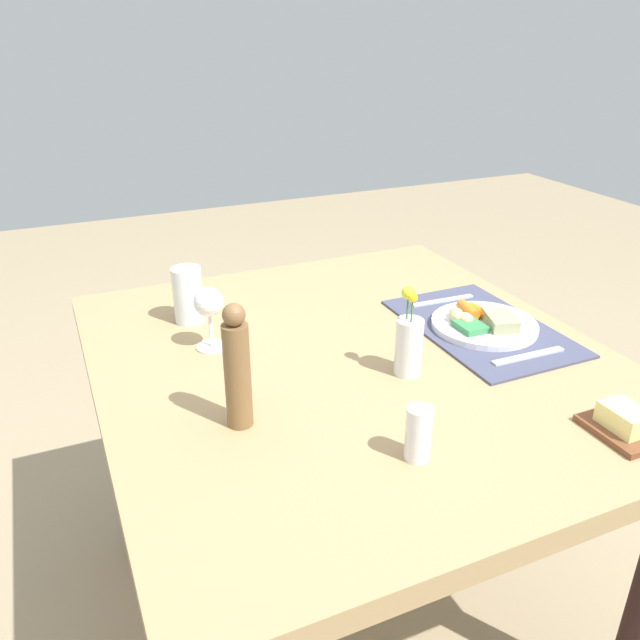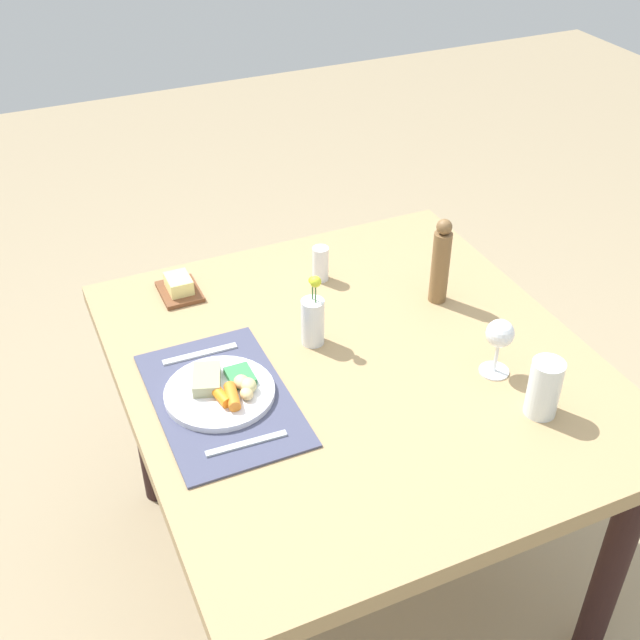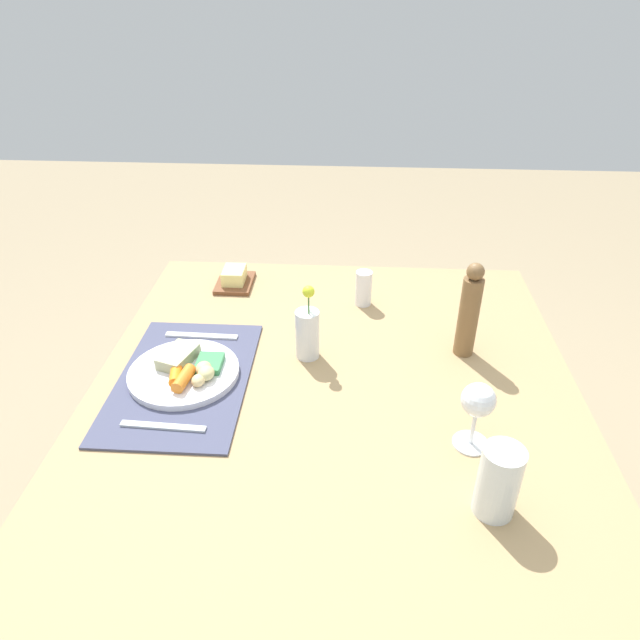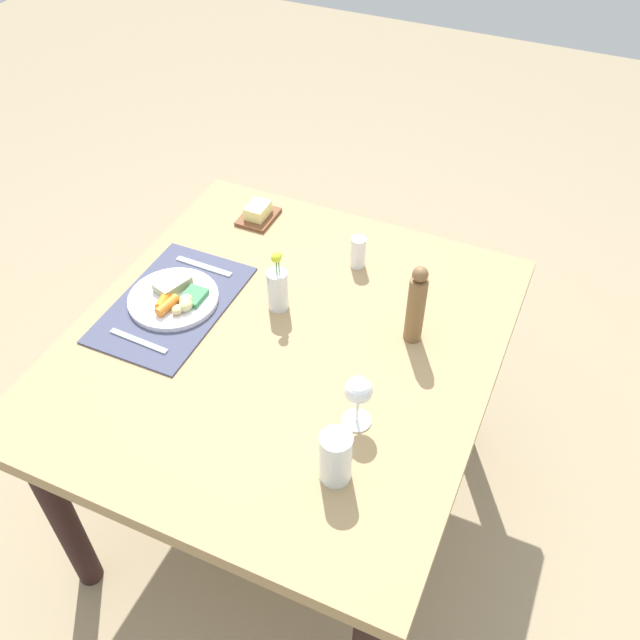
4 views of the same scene
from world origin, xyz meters
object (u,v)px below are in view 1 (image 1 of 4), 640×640
(knife, at_px, (443,301))
(water_tumbler, at_px, (188,298))
(fork, at_px, (528,356))
(flower_vase, at_px, (409,344))
(dinner_plate, at_px, (483,323))
(salt_shaker, at_px, (418,434))
(butter_dish, at_px, (623,423))
(wine_glass, at_px, (209,305))
(dining_table, at_px, (353,395))
(pepper_mill, at_px, (237,369))

(knife, height_order, water_tumbler, water_tumbler)
(fork, distance_m, flower_vase, 0.28)
(dinner_plate, bearing_deg, salt_shaker, 131.58)
(water_tumbler, bearing_deg, butter_dish, -142.48)
(wine_glass, xyz_separation_m, salt_shaker, (-0.52, -0.20, -0.05))
(knife, bearing_deg, dinner_plate, -178.43)
(fork, relative_size, knife, 1.03)
(knife, bearing_deg, dining_table, 118.01)
(dining_table, height_order, butter_dish, butter_dish)
(water_tumbler, relative_size, wine_glass, 0.95)
(knife, distance_m, flower_vase, 0.38)
(dinner_plate, relative_size, pepper_mill, 1.04)
(dining_table, xyz_separation_m, pepper_mill, (-0.15, 0.30, 0.21))
(dining_table, height_order, dinner_plate, dinner_plate)
(dinner_plate, distance_m, wine_glass, 0.63)
(flower_vase, bearing_deg, fork, -101.70)
(dining_table, xyz_separation_m, butter_dish, (-0.44, -0.30, 0.12))
(dining_table, bearing_deg, dinner_plate, -91.63)
(wine_glass, bearing_deg, fork, -118.52)
(dinner_plate, height_order, wine_glass, wine_glass)
(flower_vase, bearing_deg, knife, -44.76)
(knife, distance_m, water_tumbler, 0.63)
(flower_vase, height_order, salt_shaker, flower_vase)
(dinner_plate, distance_m, fork, 0.16)
(flower_vase, relative_size, salt_shaker, 1.97)
(dining_table, relative_size, pepper_mill, 4.97)
(fork, xyz_separation_m, water_tumbler, (0.48, 0.61, 0.05))
(fork, xyz_separation_m, knife, (0.32, -0.00, 0.00))
(wine_glass, bearing_deg, dining_table, -120.98)
(knife, bearing_deg, flower_vase, 137.81)
(wine_glass, bearing_deg, flower_vase, -129.01)
(knife, distance_m, salt_shaker, 0.65)
(wine_glass, relative_size, salt_shaker, 1.47)
(dinner_plate, relative_size, flower_vase, 1.28)
(butter_dish, relative_size, flower_vase, 0.68)
(butter_dish, bearing_deg, dining_table, 34.27)
(dining_table, bearing_deg, butter_dish, -145.73)
(knife, xyz_separation_m, water_tumbler, (0.16, 0.61, 0.05))
(dinner_plate, distance_m, butter_dish, 0.43)
(butter_dish, bearing_deg, water_tumbler, 37.52)
(dinner_plate, xyz_separation_m, water_tumbler, (0.32, 0.61, 0.04))
(dining_table, bearing_deg, flower_vase, -148.93)
(wine_glass, bearing_deg, salt_shaker, -158.45)
(fork, bearing_deg, salt_shaker, 117.39)
(water_tumbler, distance_m, wine_glass, 0.16)
(dinner_plate, xyz_separation_m, knife, (0.17, -0.00, -0.01))
(dining_table, distance_m, salt_shaker, 0.39)
(butter_dish, xyz_separation_m, flower_vase, (0.33, 0.24, 0.05))
(fork, height_order, salt_shaker, salt_shaker)
(pepper_mill, bearing_deg, fork, -91.76)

